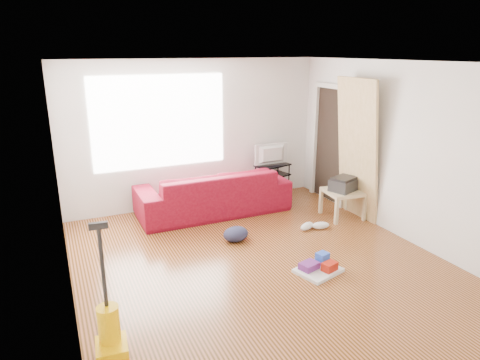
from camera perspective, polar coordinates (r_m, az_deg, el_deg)
name	(u,v)px	position (r m, az deg, el deg)	size (l,w,h in m)	color
room	(261,166)	(5.30, 2.83, 1.86)	(4.51, 5.01, 2.51)	#3F2406
sofa	(213,212)	(7.27, -3.57, -4.27)	(2.50, 0.98, 0.73)	#600114
tv_stand	(272,181)	(7.90, 4.32, -0.07)	(0.69, 0.50, 0.63)	black
tv	(273,155)	(7.77, 4.40, 3.41)	(0.66, 0.09, 0.38)	black
side_table	(343,195)	(7.13, 13.56, -1.90)	(0.61, 0.61, 0.46)	tan
printer	(344,184)	(7.08, 13.66, -0.52)	(0.51, 0.45, 0.22)	#262727
bucket	(175,223)	(6.89, -8.71, -5.70)	(0.27, 0.27, 0.27)	#1243B2
toilet_paper	(175,213)	(6.81, -8.61, -4.31)	(0.11, 0.11, 0.10)	white
cleaning_tray	(319,267)	(5.49, 10.46, -11.35)	(0.61, 0.54, 0.19)	silver
backpack	(236,241)	(6.22, -0.57, -8.09)	(0.38, 0.30, 0.21)	#1A1E36
sneakers	(314,226)	(6.66, 9.80, -6.04)	(0.51, 0.26, 0.11)	silver
vacuum	(110,335)	(4.14, -16.91, -19.21)	(0.30, 0.33, 1.29)	#F7BB00
door_panel	(352,216)	(7.34, 14.69, -4.64)	(0.04, 0.90, 2.24)	#A48846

